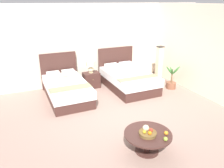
% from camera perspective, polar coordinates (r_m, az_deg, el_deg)
% --- Properties ---
extents(ground_plane, '(9.71, 9.46, 0.02)m').
position_cam_1_polar(ground_plane, '(6.14, 2.39, -8.06)').
color(ground_plane, gray).
extents(wall_back, '(9.71, 0.12, 2.86)m').
position_cam_1_polar(wall_back, '(8.25, -6.57, 10.04)').
color(wall_back, beige).
rests_on(wall_back, ground).
extents(wall_side_right, '(0.12, 5.06, 2.86)m').
position_cam_1_polar(wall_side_right, '(7.70, 22.25, 7.88)').
color(wall_side_right, beige).
rests_on(wall_side_right, ground).
extents(bed_near_window, '(1.24, 2.20, 1.27)m').
position_cam_1_polar(bed_near_window, '(7.18, -11.68, -1.19)').
color(bed_near_window, '#422621').
rests_on(bed_near_window, ground).
extents(bed_near_corner, '(1.43, 2.22, 1.28)m').
position_cam_1_polar(bed_near_corner, '(7.87, 4.06, 1.30)').
color(bed_near_corner, '#422621').
rests_on(bed_near_corner, ground).
extents(nightstand, '(0.56, 0.42, 0.55)m').
position_cam_1_polar(nightstand, '(7.95, -5.33, 1.01)').
color(nightstand, '#422621').
rests_on(nightstand, ground).
extents(table_lamp, '(0.33, 0.33, 0.41)m').
position_cam_1_polar(table_lamp, '(7.80, -5.51, 4.79)').
color(table_lamp, beige).
rests_on(table_lamp, nightstand).
extents(coffee_table, '(0.97, 0.97, 0.44)m').
position_cam_1_polar(coffee_table, '(4.68, 9.17, -13.43)').
color(coffee_table, '#422621').
rests_on(coffee_table, ground).
extents(fruit_bowl, '(0.36, 0.36, 0.18)m').
position_cam_1_polar(fruit_bowl, '(4.55, 9.11, -12.18)').
color(fruit_bowl, brown).
rests_on(fruit_bowl, coffee_table).
extents(loose_apple, '(0.08, 0.08, 0.08)m').
position_cam_1_polar(loose_apple, '(4.45, 13.63, -13.59)').
color(loose_apple, '#90B13D').
rests_on(loose_apple, coffee_table).
extents(loose_orange, '(0.08, 0.08, 0.08)m').
position_cam_1_polar(loose_orange, '(4.63, 13.77, -12.15)').
color(loose_orange, orange).
rests_on(loose_orange, coffee_table).
extents(floor_lamp_corner, '(0.23, 0.23, 1.34)m').
position_cam_1_polar(floor_lamp_corner, '(8.72, 12.03, 5.14)').
color(floor_lamp_corner, '#282423').
rests_on(floor_lamp_corner, ground).
extents(potted_palm, '(0.54, 0.47, 0.83)m').
position_cam_1_polar(potted_palm, '(8.12, 15.03, 0.41)').
color(potted_palm, brown).
rests_on(potted_palm, ground).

